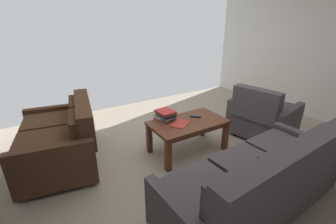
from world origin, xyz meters
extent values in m
cube|color=tan|center=(0.00, 0.00, 0.00)|extent=(5.79, 4.87, 0.01)
cube|color=white|center=(-2.90, 0.00, 1.34)|extent=(0.12, 4.87, 2.67)
cylinder|color=black|center=(-0.78, 0.67, 0.03)|extent=(0.05, 0.05, 0.06)
cylinder|color=black|center=(0.87, 0.76, 0.03)|extent=(0.05, 0.05, 0.06)
cylinder|color=black|center=(-0.82, 1.34, 0.03)|extent=(0.05, 0.05, 0.06)
cube|color=#4C474C|center=(0.02, 1.05, 0.23)|extent=(1.85, 0.89, 0.35)
cube|color=#4C474C|center=(-0.58, 1.00, 0.46)|extent=(0.60, 0.72, 0.10)
cube|color=#4C474C|center=(0.03, 1.03, 0.46)|extent=(0.60, 0.72, 0.10)
cube|color=#4C474C|center=(0.63, 1.06, 0.46)|extent=(0.60, 0.72, 0.10)
cube|color=#4C474C|center=(0.01, 1.38, 0.61)|extent=(1.81, 0.28, 0.51)
cube|color=#4C474C|center=(-0.59, 1.24, 0.61)|extent=(0.55, 0.15, 0.37)
cube|color=#4C474C|center=(0.01, 1.27, 0.61)|extent=(0.55, 0.15, 0.37)
cube|color=#4C474C|center=(0.61, 1.31, 0.61)|extent=(0.55, 0.15, 0.37)
cube|color=#4C474C|center=(-0.93, 1.00, 0.30)|extent=(0.14, 0.79, 0.51)
cylinder|color=black|center=(1.86, -1.35, 0.03)|extent=(0.06, 0.06, 0.06)
cylinder|color=black|center=(2.03, -0.38, 0.03)|extent=(0.06, 0.06, 0.06)
cylinder|color=black|center=(1.12, -1.23, 0.03)|extent=(0.06, 0.06, 0.06)
cylinder|color=black|center=(1.29, -0.25, 0.03)|extent=(0.06, 0.06, 0.06)
cube|color=#4C301E|center=(1.58, -0.80, 0.25)|extent=(1.05, 1.28, 0.39)
cube|color=#4C301E|center=(1.55, -1.09, 0.50)|extent=(0.84, 0.65, 0.10)
cube|color=#4C301E|center=(1.64, -0.52, 0.50)|extent=(0.84, 0.65, 0.10)
cube|color=#4C301E|center=(1.21, -0.74, 0.62)|extent=(0.37, 1.16, 0.44)
cube|color=#4C301E|center=(1.27, -1.04, 0.62)|extent=(0.21, 0.53, 0.30)
cube|color=#4C301E|center=(1.36, -0.47, 0.62)|extent=(0.21, 0.53, 0.30)
cube|color=#4C301E|center=(1.47, -1.42, 0.32)|extent=(0.87, 0.24, 0.55)
cube|color=#4C301E|center=(1.68, -0.18, 0.32)|extent=(0.87, 0.24, 0.55)
cube|color=brown|center=(-0.06, -0.16, 0.46)|extent=(1.07, 0.61, 0.04)
cube|color=brown|center=(-0.06, -0.16, 0.41)|extent=(0.98, 0.55, 0.05)
cube|color=brown|center=(-0.55, -0.42, 0.22)|extent=(0.07, 0.07, 0.44)
cube|color=brown|center=(0.43, -0.42, 0.22)|extent=(0.07, 0.07, 0.44)
cube|color=brown|center=(-0.55, 0.10, 0.22)|extent=(0.07, 0.07, 0.44)
cube|color=brown|center=(0.43, 0.10, 0.22)|extent=(0.07, 0.07, 0.44)
cylinder|color=brown|center=(-1.34, 1.17, 0.28)|extent=(0.04, 0.04, 0.55)
cylinder|color=brown|center=(-0.96, 1.17, 0.28)|extent=(0.04, 0.04, 0.55)
cylinder|color=black|center=(-1.77, 0.28, 0.03)|extent=(0.06, 0.06, 0.06)
cylinder|color=black|center=(-1.66, -0.25, 0.03)|extent=(0.06, 0.06, 0.06)
cylinder|color=black|center=(-1.12, 0.41, 0.03)|extent=(0.06, 0.06, 0.06)
cylinder|color=black|center=(-1.01, -0.12, 0.03)|extent=(0.06, 0.06, 0.06)
cube|color=#4C474C|center=(-1.39, 0.08, 0.25)|extent=(0.91, 0.85, 0.39)
cube|color=#4C474C|center=(-1.41, 0.08, 0.50)|extent=(0.80, 0.78, 0.10)
cube|color=#4C474C|center=(-1.07, 0.15, 0.63)|extent=(0.32, 0.73, 0.47)
cube|color=#4C474C|center=(-1.17, 0.12, 0.63)|extent=(0.24, 0.65, 0.33)
cube|color=#4C474C|center=(-1.47, 0.47, 0.32)|extent=(0.79, 0.25, 0.55)
cube|color=#4C474C|center=(-1.31, -0.31, 0.32)|extent=(0.79, 0.25, 0.55)
cube|color=#996699|center=(0.18, -0.41, 0.49)|extent=(0.29, 0.29, 0.03)
cube|color=#E0CC4C|center=(0.19, -0.41, 0.52)|extent=(0.23, 0.31, 0.02)
cube|color=#385693|center=(0.18, -0.39, 0.54)|extent=(0.22, 0.28, 0.03)
cube|color=black|center=(0.17, -0.39, 0.56)|extent=(0.19, 0.29, 0.03)
cube|color=#C63833|center=(0.17, -0.39, 0.59)|extent=(0.24, 0.27, 0.03)
cube|color=black|center=(-0.24, -0.23, 0.49)|extent=(0.15, 0.14, 0.02)
cube|color=#59595B|center=(-0.24, -0.23, 0.50)|extent=(0.10, 0.10, 0.00)
cube|color=#C63833|center=(0.08, -0.15, 0.48)|extent=(0.33, 0.31, 0.01)
camera|label=1|loc=(1.71, 2.19, 1.83)|focal=24.59mm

